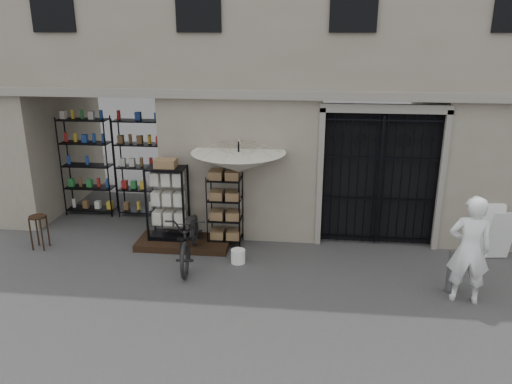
# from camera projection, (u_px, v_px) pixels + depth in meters

# --- Properties ---
(ground) EXTENTS (80.00, 80.00, 0.00)m
(ground) POSITION_uv_depth(u_px,v_px,m) (291.00, 286.00, 9.20)
(ground) COLOR black
(ground) RESTS_ON ground
(main_building) EXTENTS (14.00, 4.00, 9.00)m
(main_building) POSITION_uv_depth(u_px,v_px,m) (303.00, 30.00, 11.57)
(main_building) COLOR gray
(main_building) RESTS_ON ground
(shop_recess) EXTENTS (3.00, 1.70, 3.00)m
(shop_recess) POSITION_uv_depth(u_px,v_px,m) (108.00, 162.00, 11.84)
(shop_recess) COLOR black
(shop_recess) RESTS_ON ground
(shop_shelving) EXTENTS (2.70, 0.50, 2.50)m
(shop_shelving) POSITION_uv_depth(u_px,v_px,m) (115.00, 167.00, 12.40)
(shop_shelving) COLOR black
(shop_shelving) RESTS_ON ground
(iron_gate) EXTENTS (2.50, 0.21, 3.00)m
(iron_gate) POSITION_uv_depth(u_px,v_px,m) (378.00, 177.00, 10.70)
(iron_gate) COLOR black
(iron_gate) RESTS_ON ground
(step_platform) EXTENTS (2.00, 0.90, 0.15)m
(step_platform) POSITION_uv_depth(u_px,v_px,m) (184.00, 243.00, 10.89)
(step_platform) COLOR black
(step_platform) RESTS_ON ground
(display_cabinet) EXTENTS (0.87, 0.62, 1.73)m
(display_cabinet) POSITION_uv_depth(u_px,v_px,m) (168.00, 207.00, 10.76)
(display_cabinet) COLOR black
(display_cabinet) RESTS_ON step_platform
(wire_rack) EXTENTS (0.77, 0.60, 1.60)m
(wire_rack) POSITION_uv_depth(u_px,v_px,m) (225.00, 211.00, 10.75)
(wire_rack) COLOR black
(wire_rack) RESTS_ON ground
(market_umbrella) EXTENTS (1.90, 1.93, 2.79)m
(market_umbrella) POSITION_uv_depth(u_px,v_px,m) (239.00, 157.00, 10.29)
(market_umbrella) COLOR black
(market_umbrella) RESTS_ON ground
(white_bucket) EXTENTS (0.38, 0.38, 0.28)m
(white_bucket) POSITION_uv_depth(u_px,v_px,m) (238.00, 256.00, 10.09)
(white_bucket) COLOR silver
(white_bucket) RESTS_ON ground
(bicycle) EXTENTS (0.85, 1.19, 2.14)m
(bicycle) POSITION_uv_depth(u_px,v_px,m) (192.00, 261.00, 10.19)
(bicycle) COLOR black
(bicycle) RESTS_ON ground
(wooden_stool) EXTENTS (0.42, 0.42, 0.74)m
(wooden_stool) POSITION_uv_depth(u_px,v_px,m) (39.00, 231.00, 10.69)
(wooden_stool) COLOR black
(wooden_stool) RESTS_ON ground
(steel_bollard) EXTENTS (0.15, 0.15, 0.81)m
(steel_bollard) POSITION_uv_depth(u_px,v_px,m) (451.00, 271.00, 8.89)
(steel_bollard) COLOR slate
(steel_bollard) RESTS_ON ground
(shopkeeper) EXTENTS (0.97, 2.01, 0.46)m
(shopkeeper) POSITION_uv_depth(u_px,v_px,m) (462.00, 300.00, 8.74)
(shopkeeper) COLOR white
(shopkeeper) RESTS_ON ground
(easel_sign) EXTENTS (0.58, 0.65, 1.07)m
(easel_sign) POSITION_uv_depth(u_px,v_px,m) (497.00, 232.00, 10.21)
(easel_sign) COLOR silver
(easel_sign) RESTS_ON ground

